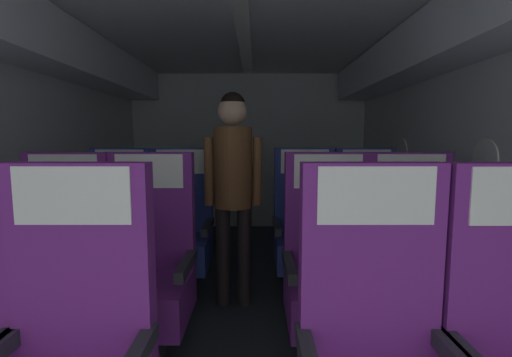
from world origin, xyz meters
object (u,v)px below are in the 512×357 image
(seat_b_left_window, at_px, (62,273))
(seat_c_right_window, at_px, (306,232))
(seat_b_left_aisle, at_px, (149,272))
(seat_c_left_aisle, at_px, (181,233))
(seat_c_left_window, at_px, (120,232))
(seat_c_right_aisle, at_px, (369,232))
(seat_b_right_aisle, at_px, (415,272))
(flight_attendant, at_px, (234,176))
(seat_b_right_window, at_px, (330,273))

(seat_b_left_window, distance_m, seat_c_right_window, 1.78)
(seat_b_left_aisle, relative_size, seat_c_left_aisle, 1.00)
(seat_c_left_window, relative_size, seat_c_right_window, 1.00)
(seat_c_left_aisle, relative_size, seat_c_right_aisle, 1.00)
(seat_b_left_aisle, distance_m, seat_c_right_aisle, 1.78)
(seat_b_left_window, bearing_deg, seat_c_left_window, 90.40)
(seat_b_right_aisle, relative_size, seat_c_right_window, 1.00)
(seat_c_left_window, height_order, seat_c_left_aisle, same)
(seat_b_left_aisle, bearing_deg, flight_attendant, 53.83)
(seat_c_left_window, bearing_deg, seat_c_left_aisle, -0.42)
(seat_b_left_window, xyz_separation_m, flight_attendant, (0.96, 0.65, 0.49))
(seat_b_right_window, relative_size, seat_c_right_aisle, 1.00)
(seat_c_right_window, bearing_deg, seat_b_left_aisle, -139.45)
(seat_b_right_aisle, relative_size, seat_b_right_window, 1.00)
(seat_b_left_window, height_order, seat_b_left_aisle, same)
(seat_c_left_aisle, distance_m, seat_c_right_window, 1.03)
(seat_c_right_aisle, relative_size, flight_attendant, 0.74)
(seat_b_left_aisle, xyz_separation_m, seat_c_left_aisle, (0.00, 0.87, 0.00))
(seat_c_left_aisle, relative_size, flight_attendant, 0.74)
(seat_b_left_window, distance_m, seat_b_right_window, 1.55)
(seat_b_right_aisle, relative_size, seat_c_left_window, 1.00)
(seat_b_left_aisle, relative_size, seat_b_right_window, 1.00)
(seat_b_left_aisle, height_order, seat_b_right_aisle, same)
(seat_b_right_window, xyz_separation_m, seat_c_left_aisle, (-1.05, 0.88, 0.00))
(seat_c_left_window, distance_m, seat_c_left_aisle, 0.51)
(seat_b_left_aisle, distance_m, flight_attendant, 0.92)
(seat_b_left_aisle, xyz_separation_m, seat_b_right_window, (1.05, -0.01, 0.00))
(seat_b_left_window, height_order, seat_b_right_aisle, same)
(seat_b_left_window, distance_m, seat_b_right_aisle, 2.04)
(seat_b_left_aisle, height_order, seat_c_left_window, same)
(seat_b_left_aisle, height_order, seat_b_right_window, same)
(flight_attendant, bearing_deg, seat_b_left_window, 39.01)
(seat_c_left_window, bearing_deg, flight_attendant, -14.13)
(seat_b_right_window, height_order, seat_c_left_aisle, same)
(seat_b_right_window, height_order, seat_c_left_window, same)
(seat_b_right_aisle, height_order, seat_c_left_aisle, same)
(seat_c_left_aisle, relative_size, seat_c_right_window, 1.00)
(seat_c_right_aisle, xyz_separation_m, seat_c_right_window, (-0.51, 0.01, 0.00))
(seat_b_right_window, bearing_deg, seat_c_right_window, 91.01)
(seat_c_right_aisle, xyz_separation_m, flight_attendant, (-1.09, -0.25, 0.49))
(seat_c_right_window, bearing_deg, seat_c_right_aisle, -0.74)
(seat_b_left_window, relative_size, seat_c_left_aisle, 1.00)
(seat_c_left_window, bearing_deg, seat_b_right_aisle, -23.13)
(seat_c_right_aisle, bearing_deg, seat_b_left_aisle, -150.40)
(seat_b_right_aisle, bearing_deg, seat_b_left_window, -179.56)
(seat_b_left_aisle, relative_size, seat_b_right_aisle, 1.00)
(seat_b_left_window, distance_m, flight_attendant, 1.26)
(seat_c_left_aisle, distance_m, flight_attendant, 0.71)
(seat_b_left_window, bearing_deg, seat_b_left_aisle, 1.91)
(seat_c_left_window, xyz_separation_m, seat_c_left_aisle, (0.51, -0.00, 0.00))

